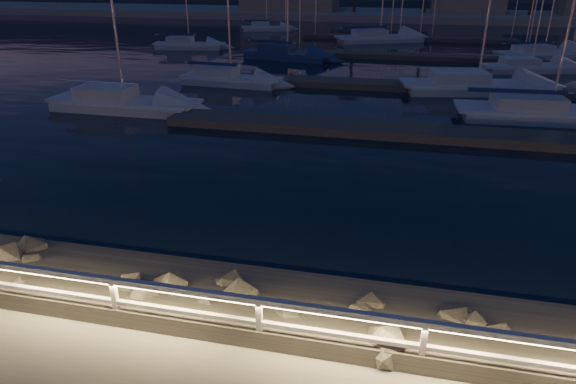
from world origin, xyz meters
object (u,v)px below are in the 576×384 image
(sailboat_h, at_px, (545,111))
(sailboat_l, at_px, (541,53))
(sailboat_f, at_px, (121,101))
(sailboat_m, at_px, (265,27))
(sailboat_c, at_px, (473,85))
(sailboat_i, at_px, (187,44))
(sailboat_j, at_px, (285,54))
(sailboat_k, at_px, (378,37))
(guard_rail, at_px, (363,326))
(sailboat_g, at_px, (528,66))
(sailboat_e, at_px, (229,78))

(sailboat_h, relative_size, sailboat_l, 1.12)
(sailboat_f, xyz_separation_m, sailboat_h, (22.20, 3.05, -0.01))
(sailboat_m, bearing_deg, sailboat_f, -103.01)
(sailboat_c, distance_m, sailboat_i, 27.85)
(sailboat_j, relative_size, sailboat_k, 0.85)
(guard_rail, height_order, sailboat_i, sailboat_i)
(sailboat_l, bearing_deg, sailboat_h, -124.73)
(guard_rail, height_order, sailboat_f, sailboat_f)
(sailboat_k, height_order, sailboat_m, sailboat_k)
(sailboat_f, bearing_deg, sailboat_c, 24.88)
(sailboat_c, bearing_deg, sailboat_g, 49.71)
(sailboat_c, bearing_deg, sailboat_m, 116.12)
(sailboat_g, height_order, sailboat_m, sailboat_g)
(sailboat_e, relative_size, sailboat_i, 1.02)
(sailboat_c, xyz_separation_m, sailboat_l, (6.98, 14.94, -0.05))
(sailboat_k, height_order, sailboat_l, sailboat_k)
(sailboat_c, relative_size, sailboat_f, 1.11)
(guard_rail, xyz_separation_m, sailboat_k, (-2.83, 47.98, -0.91))
(sailboat_f, relative_size, sailboat_l, 1.01)
(sailboat_e, xyz_separation_m, sailboat_k, (8.27, 23.15, 0.04))
(sailboat_g, bearing_deg, sailboat_f, -160.02)
(guard_rail, distance_m, sailboat_i, 44.02)
(guard_rail, height_order, sailboat_k, sailboat_k)
(sailboat_i, bearing_deg, sailboat_l, -5.04)
(sailboat_c, height_order, sailboat_g, sailboat_c)
(sailboat_e, bearing_deg, sailboat_i, 125.97)
(sailboat_j, height_order, sailboat_m, sailboat_j)
(guard_rail, distance_m, sailboat_g, 35.38)
(sailboat_c, height_order, sailboat_i, sailboat_c)
(sailboat_c, height_order, sailboat_j, sailboat_c)
(sailboat_c, distance_m, sailboat_j, 17.07)
(sailboat_f, bearing_deg, sailboat_l, 42.57)
(sailboat_i, bearing_deg, sailboat_k, 18.65)
(sailboat_c, bearing_deg, sailboat_i, 141.81)
(sailboat_h, distance_m, sailboat_m, 42.19)
(sailboat_g, distance_m, sailboat_h, 13.86)
(sailboat_f, xyz_separation_m, sailboat_g, (23.89, 16.80, -0.07))
(guard_rail, bearing_deg, sailboat_k, 93.37)
(guard_rail, bearing_deg, sailboat_m, 106.95)
(sailboat_c, height_order, sailboat_m, sailboat_c)
(sailboat_f, relative_size, sailboat_m, 1.37)
(sailboat_c, xyz_separation_m, sailboat_j, (-14.22, 9.44, -0.03))
(sailboat_c, height_order, sailboat_e, sailboat_c)
(sailboat_i, distance_m, sailboat_l, 31.63)
(sailboat_l, bearing_deg, guard_rail, -129.38)
(sailboat_g, relative_size, sailboat_j, 0.92)
(sailboat_f, xyz_separation_m, sailboat_k, (11.90, 30.63, 0.01))
(sailboat_c, xyz_separation_m, sailboat_h, (2.99, -5.67, -0.02))
(guard_rail, height_order, sailboat_c, sailboat_c)
(sailboat_g, xyz_separation_m, sailboat_h, (-1.69, -13.75, 0.05))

